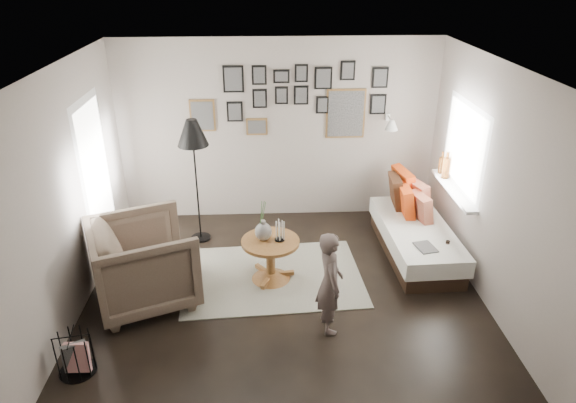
{
  "coord_description": "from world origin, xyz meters",
  "views": [
    {
      "loc": [
        -0.19,
        -4.6,
        3.53
      ],
      "look_at": [
        0.05,
        0.5,
        1.1
      ],
      "focal_mm": 32.0,
      "sensor_mm": 36.0,
      "label": 1
    }
  ],
  "objects_px": {
    "demijohn_large": "(445,261)",
    "child": "(330,283)",
    "floor_lamp": "(193,137)",
    "magazine_basket": "(75,355)",
    "daybed": "(414,231)",
    "armchair": "(144,263)",
    "pedestal_table": "(271,262)",
    "demijohn_small": "(449,267)",
    "vase": "(263,228)"
  },
  "relations": [
    {
      "from": "demijohn_large",
      "to": "child",
      "type": "bearing_deg",
      "value": -148.14
    },
    {
      "from": "floor_lamp",
      "to": "magazine_basket",
      "type": "distance_m",
      "value": 2.94
    },
    {
      "from": "daybed",
      "to": "demijohn_large",
      "type": "bearing_deg",
      "value": -68.37
    },
    {
      "from": "daybed",
      "to": "child",
      "type": "xyz_separation_m",
      "value": [
        -1.31,
        -1.52,
        0.28
      ]
    },
    {
      "from": "child",
      "to": "magazine_basket",
      "type": "bearing_deg",
      "value": 95.99
    },
    {
      "from": "daybed",
      "to": "demijohn_large",
      "type": "xyz_separation_m",
      "value": [
        0.24,
        -0.55,
        -0.11
      ]
    },
    {
      "from": "armchair",
      "to": "daybed",
      "type": "bearing_deg",
      "value": -96.06
    },
    {
      "from": "daybed",
      "to": "floor_lamp",
      "type": "height_order",
      "value": "floor_lamp"
    },
    {
      "from": "pedestal_table",
      "to": "demijohn_small",
      "type": "distance_m",
      "value": 2.15
    },
    {
      "from": "pedestal_table",
      "to": "vase",
      "type": "height_order",
      "value": "vase"
    },
    {
      "from": "floor_lamp",
      "to": "vase",
      "type": "bearing_deg",
      "value": -49.49
    },
    {
      "from": "pedestal_table",
      "to": "daybed",
      "type": "height_order",
      "value": "daybed"
    },
    {
      "from": "magazine_basket",
      "to": "demijohn_small",
      "type": "distance_m",
      "value": 4.23
    },
    {
      "from": "vase",
      "to": "magazine_basket",
      "type": "xyz_separation_m",
      "value": [
        -1.77,
        -1.47,
        -0.49
      ]
    },
    {
      "from": "pedestal_table",
      "to": "daybed",
      "type": "distance_m",
      "value": 1.99
    },
    {
      "from": "vase",
      "to": "demijohn_small",
      "type": "relative_size",
      "value": 1.2
    },
    {
      "from": "armchair",
      "to": "magazine_basket",
      "type": "relative_size",
      "value": 2.63
    },
    {
      "from": "armchair",
      "to": "child",
      "type": "xyz_separation_m",
      "value": [
        1.99,
        -0.58,
        0.08
      ]
    },
    {
      "from": "floor_lamp",
      "to": "magazine_basket",
      "type": "height_order",
      "value": "floor_lamp"
    },
    {
      "from": "armchair",
      "to": "demijohn_large",
      "type": "bearing_deg",
      "value": -105.77
    },
    {
      "from": "demijohn_small",
      "to": "pedestal_table",
      "type": "bearing_deg",
      "value": 177.86
    },
    {
      "from": "magazine_basket",
      "to": "demijohn_large",
      "type": "height_order",
      "value": "demijohn_large"
    },
    {
      "from": "demijohn_large",
      "to": "daybed",
      "type": "bearing_deg",
      "value": 113.67
    },
    {
      "from": "floor_lamp",
      "to": "demijohn_large",
      "type": "relative_size",
      "value": 3.78
    },
    {
      "from": "armchair",
      "to": "child",
      "type": "bearing_deg",
      "value": -128.27
    },
    {
      "from": "vase",
      "to": "demijohn_small",
      "type": "distance_m",
      "value": 2.3
    },
    {
      "from": "floor_lamp",
      "to": "demijohn_small",
      "type": "xyz_separation_m",
      "value": [
        3.11,
        -1.12,
        -1.32
      ]
    },
    {
      "from": "armchair",
      "to": "magazine_basket",
      "type": "xyz_separation_m",
      "value": [
        -0.45,
        -1.11,
        -0.29
      ]
    },
    {
      "from": "demijohn_large",
      "to": "demijohn_small",
      "type": "height_order",
      "value": "demijohn_large"
    },
    {
      "from": "magazine_basket",
      "to": "child",
      "type": "distance_m",
      "value": 2.52
    },
    {
      "from": "magazine_basket",
      "to": "demijohn_small",
      "type": "height_order",
      "value": "demijohn_small"
    },
    {
      "from": "vase",
      "to": "daybed",
      "type": "height_order",
      "value": "vase"
    },
    {
      "from": "daybed",
      "to": "child",
      "type": "height_order",
      "value": "child"
    },
    {
      "from": "vase",
      "to": "demijohn_large",
      "type": "xyz_separation_m",
      "value": [
        2.22,
        0.02,
        -0.52
      ]
    },
    {
      "from": "daybed",
      "to": "armchair",
      "type": "bearing_deg",
      "value": -166.19
    },
    {
      "from": "magazine_basket",
      "to": "child",
      "type": "height_order",
      "value": "child"
    },
    {
      "from": "pedestal_table",
      "to": "vase",
      "type": "distance_m",
      "value": 0.45
    },
    {
      "from": "vase",
      "to": "demijohn_small",
      "type": "bearing_deg",
      "value": -2.58
    },
    {
      "from": "demijohn_small",
      "to": "child",
      "type": "bearing_deg",
      "value": -151.67
    },
    {
      "from": "daybed",
      "to": "child",
      "type": "distance_m",
      "value": 2.02
    },
    {
      "from": "child",
      "to": "armchair",
      "type": "bearing_deg",
      "value": 67.43
    },
    {
      "from": "magazine_basket",
      "to": "demijohn_small",
      "type": "bearing_deg",
      "value": 18.9
    },
    {
      "from": "vase",
      "to": "child",
      "type": "bearing_deg",
      "value": -54.77
    },
    {
      "from": "demijohn_small",
      "to": "vase",
      "type": "bearing_deg",
      "value": 177.42
    },
    {
      "from": "child",
      "to": "demijohn_small",
      "type": "bearing_deg",
      "value": -67.88
    },
    {
      "from": "pedestal_table",
      "to": "armchair",
      "type": "relative_size",
      "value": 0.64
    },
    {
      "from": "daybed",
      "to": "demijohn_small",
      "type": "height_order",
      "value": "daybed"
    },
    {
      "from": "floor_lamp",
      "to": "child",
      "type": "height_order",
      "value": "floor_lamp"
    },
    {
      "from": "floor_lamp",
      "to": "child",
      "type": "distance_m",
      "value": 2.66
    },
    {
      "from": "magazine_basket",
      "to": "demijohn_small",
      "type": "relative_size",
      "value": 0.99
    }
  ]
}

